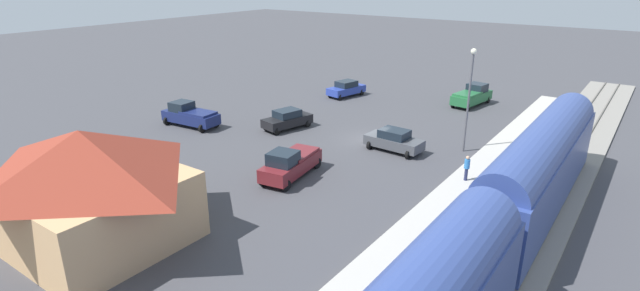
{
  "coord_description": "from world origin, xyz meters",
  "views": [
    {
      "loc": [
        -18.64,
        33.44,
        13.4
      ],
      "look_at": [
        1.07,
        5.72,
        1.0
      ],
      "focal_mm": 27.27,
      "sensor_mm": 36.0,
      "label": 1
    }
  ],
  "objects_px": {
    "pickup_green": "(472,95)",
    "sedan_black": "(287,119)",
    "pickup_maroon": "(290,163)",
    "pickup_navy": "(190,115)",
    "light_pole_near_platform": "(470,88)",
    "sedan_charcoal": "(394,140)",
    "station_building": "(87,184)",
    "pedestrian_on_platform": "(467,166)",
    "sedan_blue": "(346,89)"
  },
  "relations": [
    {
      "from": "station_building",
      "to": "pickup_green",
      "type": "height_order",
      "value": "station_building"
    },
    {
      "from": "pickup_maroon",
      "to": "pickup_green",
      "type": "bearing_deg",
      "value": -98.25
    },
    {
      "from": "sedan_blue",
      "to": "sedan_black",
      "type": "bearing_deg",
      "value": 98.96
    },
    {
      "from": "station_building",
      "to": "sedan_black",
      "type": "height_order",
      "value": "station_building"
    },
    {
      "from": "station_building",
      "to": "pickup_maroon",
      "type": "distance_m",
      "value": 12.83
    },
    {
      "from": "station_building",
      "to": "sedan_black",
      "type": "distance_m",
      "value": 20.84
    },
    {
      "from": "pedestrian_on_platform",
      "to": "sedan_charcoal",
      "type": "distance_m",
      "value": 7.35
    },
    {
      "from": "pickup_navy",
      "to": "pickup_green",
      "type": "bearing_deg",
      "value": -130.02
    },
    {
      "from": "pickup_green",
      "to": "station_building",
      "type": "bearing_deg",
      "value": 79.39
    },
    {
      "from": "pickup_green",
      "to": "sedan_black",
      "type": "distance_m",
      "value": 20.34
    },
    {
      "from": "pickup_navy",
      "to": "sedan_black",
      "type": "height_order",
      "value": "pickup_navy"
    },
    {
      "from": "pickup_green",
      "to": "sedan_black",
      "type": "xyz_separation_m",
      "value": [
        10.64,
        17.33,
        -0.15
      ]
    },
    {
      "from": "station_building",
      "to": "pickup_navy",
      "type": "bearing_deg",
      "value": -54.87
    },
    {
      "from": "light_pole_near_platform",
      "to": "sedan_black",
      "type": "bearing_deg",
      "value": 13.49
    },
    {
      "from": "station_building",
      "to": "sedan_black",
      "type": "bearing_deg",
      "value": -80.08
    },
    {
      "from": "pickup_green",
      "to": "light_pole_near_platform",
      "type": "distance_m",
      "value": 14.93
    },
    {
      "from": "station_building",
      "to": "light_pole_near_platform",
      "type": "height_order",
      "value": "light_pole_near_platform"
    },
    {
      "from": "pedestrian_on_platform",
      "to": "pickup_maroon",
      "type": "xyz_separation_m",
      "value": [
        10.13,
        5.77,
        -0.25
      ]
    },
    {
      "from": "sedan_charcoal",
      "to": "sedan_black",
      "type": "distance_m",
      "value": 10.31
    },
    {
      "from": "pickup_maroon",
      "to": "sedan_black",
      "type": "distance_m",
      "value": 10.75
    },
    {
      "from": "sedan_charcoal",
      "to": "pickup_navy",
      "type": "xyz_separation_m",
      "value": [
        17.96,
        4.89,
        0.15
      ]
    },
    {
      "from": "pedestrian_on_platform",
      "to": "sedan_blue",
      "type": "height_order",
      "value": "pedestrian_on_platform"
    },
    {
      "from": "pickup_maroon",
      "to": "sedan_black",
      "type": "relative_size",
      "value": 1.17
    },
    {
      "from": "sedan_charcoal",
      "to": "pickup_maroon",
      "type": "bearing_deg",
      "value": 68.69
    },
    {
      "from": "pickup_navy",
      "to": "sedan_black",
      "type": "distance_m",
      "value": 8.86
    },
    {
      "from": "light_pole_near_platform",
      "to": "station_building",
      "type": "bearing_deg",
      "value": 64.94
    },
    {
      "from": "pickup_green",
      "to": "pickup_navy",
      "type": "height_order",
      "value": "same"
    },
    {
      "from": "sedan_blue",
      "to": "light_pole_near_platform",
      "type": "xyz_separation_m",
      "value": [
        -16.8,
        9.36,
        4.12
      ]
    },
    {
      "from": "pickup_green",
      "to": "sedan_blue",
      "type": "xyz_separation_m",
      "value": [
        12.67,
        4.42,
        -0.15
      ]
    },
    {
      "from": "sedan_black",
      "to": "light_pole_near_platform",
      "type": "relative_size",
      "value": 0.6
    },
    {
      "from": "light_pole_near_platform",
      "to": "sedan_blue",
      "type": "bearing_deg",
      "value": -29.13
    },
    {
      "from": "sedan_charcoal",
      "to": "pickup_green",
      "type": "bearing_deg",
      "value": -91.12
    },
    {
      "from": "pickup_navy",
      "to": "light_pole_near_platform",
      "type": "relative_size",
      "value": 0.7
    },
    {
      "from": "pickup_navy",
      "to": "sedan_blue",
      "type": "bearing_deg",
      "value": -107.94
    },
    {
      "from": "station_building",
      "to": "sedan_blue",
      "type": "bearing_deg",
      "value": -80.46
    },
    {
      "from": "station_building",
      "to": "sedan_black",
      "type": "xyz_separation_m",
      "value": [
        3.57,
        -20.41,
        -2.26
      ]
    },
    {
      "from": "sedan_blue",
      "to": "sedan_black",
      "type": "distance_m",
      "value": 13.07
    },
    {
      "from": "pickup_navy",
      "to": "sedan_black",
      "type": "bearing_deg",
      "value": -149.79
    },
    {
      "from": "sedan_charcoal",
      "to": "pickup_green",
      "type": "relative_size",
      "value": 0.81
    },
    {
      "from": "station_building",
      "to": "pickup_green",
      "type": "relative_size",
      "value": 1.75
    },
    {
      "from": "sedan_charcoal",
      "to": "pickup_navy",
      "type": "distance_m",
      "value": 18.61
    },
    {
      "from": "light_pole_near_platform",
      "to": "pedestrian_on_platform",
      "type": "bearing_deg",
      "value": 110.94
    },
    {
      "from": "pedestrian_on_platform",
      "to": "pickup_maroon",
      "type": "distance_m",
      "value": 11.66
    },
    {
      "from": "sedan_black",
      "to": "sedan_blue",
      "type": "bearing_deg",
      "value": -81.04
    },
    {
      "from": "sedan_black",
      "to": "station_building",
      "type": "bearing_deg",
      "value": 99.92
    },
    {
      "from": "sedan_charcoal",
      "to": "sedan_blue",
      "type": "bearing_deg",
      "value": -45.32
    },
    {
      "from": "pedestrian_on_platform",
      "to": "pickup_navy",
      "type": "height_order",
      "value": "pickup_navy"
    },
    {
      "from": "station_building",
      "to": "pickup_maroon",
      "type": "height_order",
      "value": "station_building"
    },
    {
      "from": "station_building",
      "to": "pickup_green",
      "type": "xyz_separation_m",
      "value": [
        -7.07,
        -37.74,
        -2.11
      ]
    },
    {
      "from": "pickup_maroon",
      "to": "sedan_black",
      "type": "bearing_deg",
      "value": -49.82
    }
  ]
}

